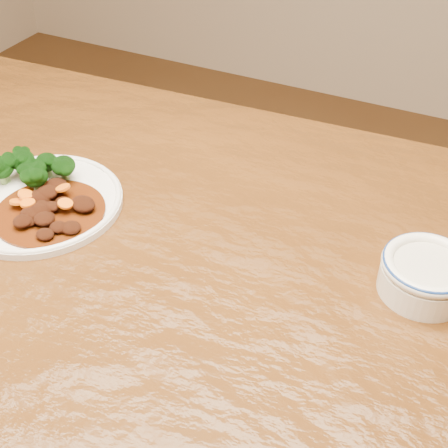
% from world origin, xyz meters
% --- Properties ---
extents(dining_table, '(1.54, 0.97, 0.75)m').
position_xyz_m(dining_table, '(0.00, 0.00, 0.67)').
color(dining_table, '#502B0E').
rests_on(dining_table, ground).
extents(dinner_plate, '(0.24, 0.24, 0.02)m').
position_xyz_m(dinner_plate, '(-0.22, 0.04, 0.76)').
color(dinner_plate, white).
rests_on(dinner_plate, dining_table).
extents(broccoli_florets, '(0.12, 0.08, 0.04)m').
position_xyz_m(broccoli_florets, '(-0.26, 0.07, 0.79)').
color(broccoli_florets, '#789E51').
rests_on(broccoli_florets, dinner_plate).
extents(mince_stew, '(0.16, 0.16, 0.03)m').
position_xyz_m(mince_stew, '(-0.19, 0.02, 0.77)').
color(mince_stew, '#4D2308').
rests_on(mince_stew, dinner_plate).
extents(dip_bowl, '(0.11, 0.11, 0.05)m').
position_xyz_m(dip_bowl, '(0.32, 0.11, 0.78)').
color(dip_bowl, white).
rests_on(dip_bowl, dining_table).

